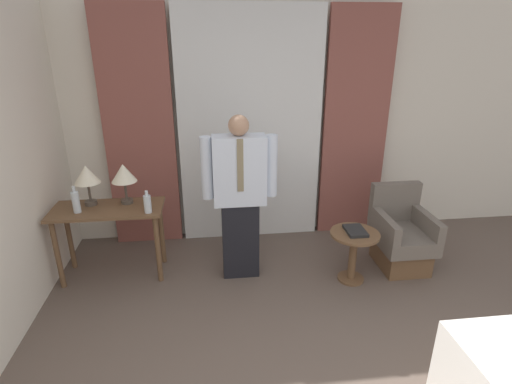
{
  "coord_description": "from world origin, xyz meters",
  "views": [
    {
      "loc": [
        -0.46,
        -1.31,
        2.27
      ],
      "look_at": [
        -0.06,
        2.02,
        0.94
      ],
      "focal_mm": 28.0,
      "sensor_mm": 36.0,
      "label": 1
    }
  ],
  "objects_px": {
    "bottle_by_lamp": "(76,202)",
    "side_table": "(354,248)",
    "person": "(240,194)",
    "armchair": "(401,237)",
    "book": "(355,231)",
    "table_lamp_right": "(124,175)",
    "desk": "(109,220)",
    "bottle_near_edge": "(147,204)",
    "table_lamp_left": "(87,176)"
  },
  "relations": [
    {
      "from": "desk",
      "to": "bottle_by_lamp",
      "type": "height_order",
      "value": "bottle_by_lamp"
    },
    {
      "from": "bottle_by_lamp",
      "to": "side_table",
      "type": "bearing_deg",
      "value": -6.95
    },
    {
      "from": "bottle_near_edge",
      "to": "person",
      "type": "distance_m",
      "value": 0.86
    },
    {
      "from": "side_table",
      "to": "bottle_by_lamp",
      "type": "bearing_deg",
      "value": 173.05
    },
    {
      "from": "table_lamp_right",
      "to": "book",
      "type": "distance_m",
      "value": 2.28
    },
    {
      "from": "table_lamp_left",
      "to": "person",
      "type": "distance_m",
      "value": 1.46
    },
    {
      "from": "book",
      "to": "bottle_near_edge",
      "type": "bearing_deg",
      "value": 173.48
    },
    {
      "from": "table_lamp_left",
      "to": "side_table",
      "type": "relative_size",
      "value": 0.77
    },
    {
      "from": "desk",
      "to": "table_lamp_right",
      "type": "xyz_separation_m",
      "value": [
        0.17,
        0.1,
        0.43
      ]
    },
    {
      "from": "table_lamp_right",
      "to": "side_table",
      "type": "relative_size",
      "value": 0.77
    },
    {
      "from": "table_lamp_right",
      "to": "person",
      "type": "xyz_separation_m",
      "value": [
        1.09,
        -0.24,
        -0.16
      ]
    },
    {
      "from": "table_lamp_right",
      "to": "table_lamp_left",
      "type": "bearing_deg",
      "value": 180.0
    },
    {
      "from": "bottle_by_lamp",
      "to": "person",
      "type": "relative_size",
      "value": 0.16
    },
    {
      "from": "bottle_near_edge",
      "to": "side_table",
      "type": "height_order",
      "value": "bottle_near_edge"
    },
    {
      "from": "side_table",
      "to": "book",
      "type": "height_order",
      "value": "book"
    },
    {
      "from": "person",
      "to": "armchair",
      "type": "distance_m",
      "value": 1.76
    },
    {
      "from": "desk",
      "to": "armchair",
      "type": "xyz_separation_m",
      "value": [
        2.93,
        -0.16,
        -0.29
      ]
    },
    {
      "from": "bottle_by_lamp",
      "to": "side_table",
      "type": "height_order",
      "value": "bottle_by_lamp"
    },
    {
      "from": "table_lamp_left",
      "to": "book",
      "type": "height_order",
      "value": "table_lamp_left"
    },
    {
      "from": "desk",
      "to": "book",
      "type": "relative_size",
      "value": 4.15
    },
    {
      "from": "table_lamp_left",
      "to": "book",
      "type": "bearing_deg",
      "value": -10.65
    },
    {
      "from": "person",
      "to": "side_table",
      "type": "relative_size",
      "value": 3.12
    },
    {
      "from": "armchair",
      "to": "side_table",
      "type": "height_order",
      "value": "armchair"
    },
    {
      "from": "bottle_by_lamp",
      "to": "table_lamp_left",
      "type": "bearing_deg",
      "value": 65.12
    },
    {
      "from": "book",
      "to": "side_table",
      "type": "bearing_deg",
      "value": -115.0
    },
    {
      "from": "bottle_by_lamp",
      "to": "side_table",
      "type": "distance_m",
      "value": 2.65
    },
    {
      "from": "table_lamp_right",
      "to": "bottle_near_edge",
      "type": "bearing_deg",
      "value": -46.91
    },
    {
      "from": "bottle_near_edge",
      "to": "person",
      "type": "height_order",
      "value": "person"
    },
    {
      "from": "table_lamp_right",
      "to": "book",
      "type": "height_order",
      "value": "table_lamp_right"
    },
    {
      "from": "bottle_by_lamp",
      "to": "desk",
      "type": "bearing_deg",
      "value": 16.29
    },
    {
      "from": "bottle_by_lamp",
      "to": "person",
      "type": "bearing_deg",
      "value": -2.66
    },
    {
      "from": "bottle_by_lamp",
      "to": "book",
      "type": "bearing_deg",
      "value": -6.63
    },
    {
      "from": "book",
      "to": "bottle_by_lamp",
      "type": "bearing_deg",
      "value": 173.37
    },
    {
      "from": "desk",
      "to": "bottle_by_lamp",
      "type": "bearing_deg",
      "value": -163.71
    },
    {
      "from": "side_table",
      "to": "armchair",
      "type": "bearing_deg",
      "value": 20.88
    },
    {
      "from": "armchair",
      "to": "book",
      "type": "xyz_separation_m",
      "value": [
        -0.59,
        -0.21,
        0.22
      ]
    },
    {
      "from": "book",
      "to": "table_lamp_right",
      "type": "bearing_deg",
      "value": 167.73
    },
    {
      "from": "bottle_near_edge",
      "to": "armchair",
      "type": "xyz_separation_m",
      "value": [
        2.52,
        -0.01,
        -0.51
      ]
    },
    {
      "from": "bottle_near_edge",
      "to": "book",
      "type": "height_order",
      "value": "bottle_near_edge"
    },
    {
      "from": "table_lamp_left",
      "to": "book",
      "type": "distance_m",
      "value": 2.6
    },
    {
      "from": "table_lamp_right",
      "to": "bottle_by_lamp",
      "type": "height_order",
      "value": "table_lamp_right"
    },
    {
      "from": "bottle_by_lamp",
      "to": "person",
      "type": "xyz_separation_m",
      "value": [
        1.51,
        -0.07,
        0.03
      ]
    },
    {
      "from": "table_lamp_left",
      "to": "bottle_by_lamp",
      "type": "height_order",
      "value": "table_lamp_left"
    },
    {
      "from": "table_lamp_left",
      "to": "armchair",
      "type": "relative_size",
      "value": 0.48
    },
    {
      "from": "table_lamp_right",
      "to": "side_table",
      "type": "xyz_separation_m",
      "value": [
        2.16,
        -0.49,
        -0.67
      ]
    },
    {
      "from": "person",
      "to": "armchair",
      "type": "bearing_deg",
      "value": -0.66
    },
    {
      "from": "desk",
      "to": "book",
      "type": "height_order",
      "value": "desk"
    },
    {
      "from": "armchair",
      "to": "desk",
      "type": "bearing_deg",
      "value": 176.83
    },
    {
      "from": "table_lamp_right",
      "to": "side_table",
      "type": "bearing_deg",
      "value": -12.65
    },
    {
      "from": "person",
      "to": "bottle_near_edge",
      "type": "bearing_deg",
      "value": -179.34
    }
  ]
}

